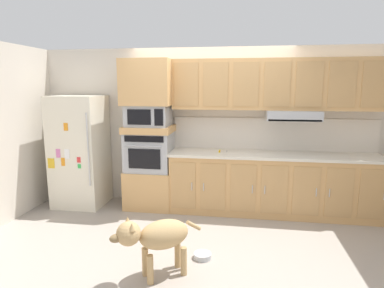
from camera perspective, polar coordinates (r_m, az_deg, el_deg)
The scene contains 16 objects.
ground_plane at distance 4.52m, azimuth 1.92°, elevation -14.77°, with size 9.60×9.60×0.00m, color #9E9389.
back_kitchen_wall at distance 5.25m, azimuth 3.45°, elevation 2.95°, with size 6.20×0.12×2.50m, color beige.
side_panel_left at distance 5.27m, azimuth -29.83°, elevation 1.65°, with size 0.12×7.10×2.50m, color beige.
refrigerator at distance 5.49m, azimuth -19.12°, elevation -1.18°, with size 0.76×0.73×1.76m.
oven_base_cabinet at distance 5.28m, azimuth -7.30°, elevation -7.65°, with size 0.74×0.62×0.60m, color tan.
built_in_oven at distance 5.12m, azimuth -7.46°, elevation -1.25°, with size 0.70×0.62×0.60m.
appliance_mid_shelf at distance 5.07m, azimuth -7.54°, elevation 2.63°, with size 0.74×0.62×0.10m, color tan.
microwave at distance 5.04m, azimuth -7.60°, elevation 4.99°, with size 0.64×0.54×0.32m.
appliance_upper_cabinet at distance 5.03m, azimuth -7.73°, elevation 10.68°, with size 0.74×0.62×0.68m, color tan.
lower_cabinet_run at distance 5.06m, azimuth 13.94°, elevation -6.99°, with size 3.06×0.63×0.88m.
countertop_slab at distance 4.95m, azimuth 14.16°, elevation -1.88°, with size 3.10×0.64×0.04m, color silver.
backsplash_panel at distance 5.19m, azimuth 14.00°, elevation 1.69°, with size 3.10×0.02×0.50m, color silver.
upper_cabinet_with_hood at distance 4.97m, azimuth 14.72°, elevation 9.79°, with size 3.06×0.48×0.88m.
screwdriver at distance 4.93m, azimuth 4.98°, elevation -1.26°, with size 0.13×0.12×0.03m.
dog at distance 3.35m, azimuth -6.29°, elevation -15.83°, with size 0.82×0.61×0.66m.
dog_food_bowl at distance 3.84m, azimuth 1.87°, elevation -19.03°, with size 0.20×0.20×0.06m.
Camera 1 is at (0.48, -4.07, 1.91)m, focal length 30.30 mm.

